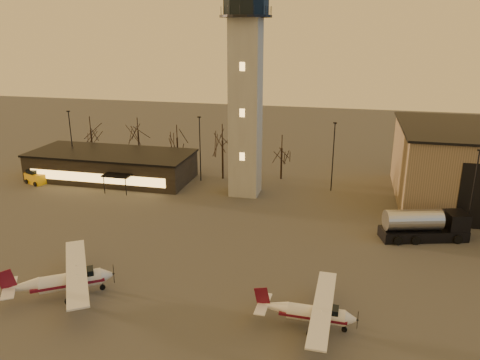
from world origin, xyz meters
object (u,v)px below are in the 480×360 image
object	(u,v)px
cessna_front	(317,317)
service_cart	(36,178)
fuel_truck	(423,227)
control_tower	(246,78)
terminal	(112,165)
cessna_rear	(73,283)

from	to	relation	value
cessna_front	service_cart	size ratio (longest dim) A/B	2.87
fuel_truck	service_cart	size ratio (longest dim) A/B	2.60
control_tower	service_cart	size ratio (longest dim) A/B	8.58
terminal	cessna_front	bearing A→B (deg)	-42.61
cessna_rear	fuel_truck	world-z (taller)	fuel_truck
control_tower	cessna_front	distance (m)	35.80
fuel_truck	control_tower	bearing A→B (deg)	139.55
terminal	cessna_front	size ratio (longest dim) A/B	2.33
cessna_rear	fuel_truck	size ratio (longest dim) A/B	1.16
control_tower	cessna_front	world-z (taller)	control_tower
cessna_front	fuel_truck	xyz separation A→B (m)	(10.30, 19.42, 0.36)
terminal	control_tower	bearing A→B (deg)	-5.15
control_tower	fuel_truck	bearing A→B (deg)	-24.44
fuel_truck	service_cart	distance (m)	55.68
terminal	service_cart	bearing A→B (deg)	-154.30
cessna_front	service_cart	xyz separation A→B (m)	(-44.88, 26.85, -0.21)
terminal	cessna_rear	size ratio (longest dim) A/B	2.22
terminal	service_cart	xyz separation A→B (m)	(-10.30, -4.96, -1.34)
fuel_truck	cessna_rear	bearing A→B (deg)	-164.43
control_tower	service_cart	bearing A→B (deg)	-174.74
fuel_truck	service_cart	xyz separation A→B (m)	(-55.18, 7.43, -0.58)
cessna_front	cessna_rear	distance (m)	21.51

